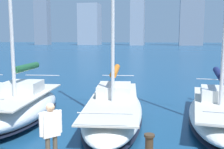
% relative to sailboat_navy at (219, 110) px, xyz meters
% --- Properties ---
extents(city_skyline, '(177.70, 16.58, 54.92)m').
position_rel_sailboat_navy_xyz_m(city_skyline, '(-7.52, -155.37, 20.57)').
color(city_skyline, '#8994A3').
rests_on(city_skyline, ground).
extents(sailboat_navy, '(3.25, 8.23, 10.95)m').
position_rel_sailboat_navy_xyz_m(sailboat_navy, '(0.00, 0.00, 0.00)').
color(sailboat_navy, white).
rests_on(sailboat_navy, ground).
extents(sailboat_orange, '(4.04, 9.78, 12.21)m').
position_rel_sailboat_navy_xyz_m(sailboat_orange, '(4.81, 0.28, 0.01)').
color(sailboat_orange, white).
rests_on(sailboat_orange, ground).
extents(sailboat_forest, '(3.42, 6.82, 9.52)m').
position_rel_sailboat_navy_xyz_m(sailboat_forest, '(9.01, 1.57, 0.10)').
color(sailboat_forest, silver).
rests_on(sailboat_forest, ground).
extents(person_white_shirt, '(0.43, 0.48, 1.64)m').
position_rel_sailboat_navy_xyz_m(person_white_shirt, '(5.10, 6.46, 0.97)').
color(person_white_shirt, '#4C473D').
rests_on(person_white_shirt, dock_pier).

